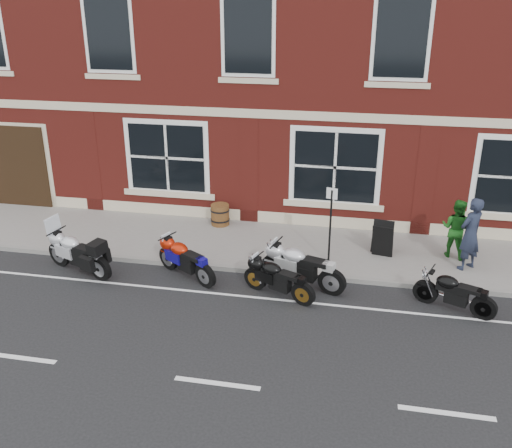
{
  "coord_description": "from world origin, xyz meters",
  "views": [
    {
      "loc": [
        2.35,
        -11.15,
        6.61
      ],
      "look_at": [
        -0.2,
        1.6,
        1.26
      ],
      "focal_mm": 40.0,
      "sensor_mm": 36.0,
      "label": 1
    }
  ],
  "objects_px": {
    "moto_sport_silver": "(301,265)",
    "a_board_sign": "(382,239)",
    "pedestrian_left": "(470,234)",
    "moto_touring_silver": "(77,251)",
    "moto_sport_black": "(278,277)",
    "moto_naked_black": "(454,291)",
    "pedestrian_right": "(456,228)",
    "parking_sign": "(331,220)",
    "barrel_planter": "(220,215)",
    "moto_sport_red": "(186,258)"
  },
  "relations": [
    {
      "from": "moto_naked_black",
      "to": "parking_sign",
      "type": "bearing_deg",
      "value": 83.05
    },
    {
      "from": "barrel_planter",
      "to": "parking_sign",
      "type": "relative_size",
      "value": 0.32
    },
    {
      "from": "pedestrian_right",
      "to": "a_board_sign",
      "type": "relative_size",
      "value": 1.74
    },
    {
      "from": "moto_sport_silver",
      "to": "parking_sign",
      "type": "xyz_separation_m",
      "value": [
        0.56,
        1.23,
        0.7
      ]
    },
    {
      "from": "moto_sport_silver",
      "to": "a_board_sign",
      "type": "xyz_separation_m",
      "value": [
        1.9,
        1.91,
        0.0
      ]
    },
    {
      "from": "moto_sport_black",
      "to": "parking_sign",
      "type": "relative_size",
      "value": 0.89
    },
    {
      "from": "pedestrian_right",
      "to": "moto_touring_silver",
      "type": "bearing_deg",
      "value": 42.02
    },
    {
      "from": "a_board_sign",
      "to": "moto_sport_silver",
      "type": "bearing_deg",
      "value": -123.96
    },
    {
      "from": "barrel_planter",
      "to": "moto_touring_silver",
      "type": "bearing_deg",
      "value": -128.77
    },
    {
      "from": "moto_touring_silver",
      "to": "moto_naked_black",
      "type": "xyz_separation_m",
      "value": [
        9.02,
        -0.1,
        -0.09
      ]
    },
    {
      "from": "a_board_sign",
      "to": "moto_touring_silver",
      "type": "bearing_deg",
      "value": -152.39
    },
    {
      "from": "moto_touring_silver",
      "to": "parking_sign",
      "type": "bearing_deg",
      "value": -54.15
    },
    {
      "from": "moto_sport_silver",
      "to": "moto_touring_silver",
      "type": "bearing_deg",
      "value": 111.7
    },
    {
      "from": "moto_sport_silver",
      "to": "pedestrian_right",
      "type": "relative_size",
      "value": 1.36
    },
    {
      "from": "pedestrian_right",
      "to": "parking_sign",
      "type": "relative_size",
      "value": 0.79
    },
    {
      "from": "moto_sport_black",
      "to": "moto_naked_black",
      "type": "relative_size",
      "value": 1.02
    },
    {
      "from": "moto_touring_silver",
      "to": "moto_sport_black",
      "type": "relative_size",
      "value": 1.14
    },
    {
      "from": "moto_sport_silver",
      "to": "pedestrian_right",
      "type": "bearing_deg",
      "value": -41.25
    },
    {
      "from": "moto_touring_silver",
      "to": "a_board_sign",
      "type": "height_order",
      "value": "moto_touring_silver"
    },
    {
      "from": "pedestrian_right",
      "to": "barrel_planter",
      "type": "bearing_deg",
      "value": 18.83
    },
    {
      "from": "moto_touring_silver",
      "to": "parking_sign",
      "type": "relative_size",
      "value": 1.02
    },
    {
      "from": "moto_sport_silver",
      "to": "pedestrian_right",
      "type": "height_order",
      "value": "pedestrian_right"
    },
    {
      "from": "barrel_planter",
      "to": "pedestrian_right",
      "type": "bearing_deg",
      "value": -7.92
    },
    {
      "from": "pedestrian_left",
      "to": "pedestrian_right",
      "type": "distance_m",
      "value": 0.73
    },
    {
      "from": "a_board_sign",
      "to": "barrel_planter",
      "type": "height_order",
      "value": "a_board_sign"
    },
    {
      "from": "parking_sign",
      "to": "a_board_sign",
      "type": "bearing_deg",
      "value": 42.34
    },
    {
      "from": "moto_sport_silver",
      "to": "parking_sign",
      "type": "relative_size",
      "value": 1.07
    },
    {
      "from": "pedestrian_left",
      "to": "moto_sport_silver",
      "type": "bearing_deg",
      "value": -21.34
    },
    {
      "from": "moto_touring_silver",
      "to": "moto_naked_black",
      "type": "height_order",
      "value": "moto_touring_silver"
    },
    {
      "from": "moto_sport_silver",
      "to": "a_board_sign",
      "type": "bearing_deg",
      "value": -26.62
    },
    {
      "from": "moto_sport_red",
      "to": "barrel_planter",
      "type": "relative_size",
      "value": 2.81
    },
    {
      "from": "pedestrian_right",
      "to": "parking_sign",
      "type": "bearing_deg",
      "value": 43.74
    },
    {
      "from": "pedestrian_left",
      "to": "barrel_planter",
      "type": "relative_size",
      "value": 2.97
    },
    {
      "from": "moto_naked_black",
      "to": "pedestrian_left",
      "type": "bearing_deg",
      "value": 7.78
    },
    {
      "from": "a_board_sign",
      "to": "parking_sign",
      "type": "height_order",
      "value": "parking_sign"
    },
    {
      "from": "moto_naked_black",
      "to": "barrel_planter",
      "type": "xyz_separation_m",
      "value": [
        -6.24,
        3.55,
        -0.04
      ]
    },
    {
      "from": "moto_sport_black",
      "to": "pedestrian_left",
      "type": "xyz_separation_m",
      "value": [
        4.44,
        2.12,
        0.57
      ]
    },
    {
      "from": "pedestrian_right",
      "to": "barrel_planter",
      "type": "xyz_separation_m",
      "value": [
        -6.55,
        0.91,
        -0.47
      ]
    },
    {
      "from": "moto_touring_silver",
      "to": "moto_sport_silver",
      "type": "xyz_separation_m",
      "value": [
        5.59,
        0.34,
        -0.0
      ]
    },
    {
      "from": "moto_sport_red",
      "to": "pedestrian_left",
      "type": "xyz_separation_m",
      "value": [
        6.81,
        1.61,
        0.54
      ]
    },
    {
      "from": "moto_sport_black",
      "to": "a_board_sign",
      "type": "bearing_deg",
      "value": -19.79
    },
    {
      "from": "moto_sport_red",
      "to": "barrel_planter",
      "type": "height_order",
      "value": "moto_sport_red"
    },
    {
      "from": "moto_sport_black",
      "to": "pedestrian_right",
      "type": "relative_size",
      "value": 1.13
    },
    {
      "from": "moto_sport_black",
      "to": "barrel_planter",
      "type": "distance_m",
      "value": 4.39
    },
    {
      "from": "moto_naked_black",
      "to": "a_board_sign",
      "type": "distance_m",
      "value": 2.81
    },
    {
      "from": "moto_sport_red",
      "to": "moto_naked_black",
      "type": "xyz_separation_m",
      "value": [
        6.27,
        -0.35,
        -0.04
      ]
    },
    {
      "from": "moto_touring_silver",
      "to": "pedestrian_left",
      "type": "height_order",
      "value": "pedestrian_left"
    },
    {
      "from": "moto_sport_black",
      "to": "a_board_sign",
      "type": "distance_m",
      "value": 3.44
    },
    {
      "from": "moto_sport_silver",
      "to": "a_board_sign",
      "type": "relative_size",
      "value": 2.36
    },
    {
      "from": "moto_sport_black",
      "to": "parking_sign",
      "type": "height_order",
      "value": "parking_sign"
    }
  ]
}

